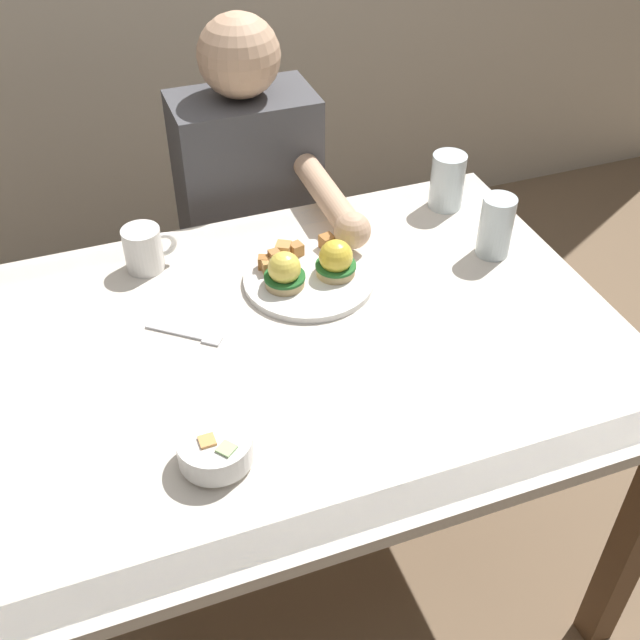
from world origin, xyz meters
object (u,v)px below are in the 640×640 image
object	(u,v)px
eggs_benedict_plate	(309,272)
water_glass_near	(447,185)
fork	(188,335)
diner_person	(254,212)
water_glass_far	(495,230)
fruit_bowl	(216,449)
coffee_mug	(144,248)
dining_table	(308,379)

from	to	relation	value
eggs_benedict_plate	water_glass_near	world-z (taller)	water_glass_near
fork	diner_person	bearing A→B (deg)	61.87
fork	water_glass_far	world-z (taller)	water_glass_far
eggs_benedict_plate	fruit_bowl	xyz separation A→B (m)	(-0.30, -0.39, 0.00)
diner_person	fruit_bowl	bearing A→B (deg)	-109.86
water_glass_far	coffee_mug	bearing A→B (deg)	164.00
coffee_mug	fork	xyz separation A→B (m)	(0.03, -0.25, -0.05)
water_glass_near	water_glass_far	world-z (taller)	water_glass_far
dining_table	diner_person	size ratio (longest dim) A/B	1.05
dining_table	coffee_mug	xyz separation A→B (m)	(-0.24, 0.33, 0.16)
water_glass_far	fork	bearing A→B (deg)	-176.45
eggs_benedict_plate	water_glass_far	distance (m)	0.41
fruit_bowl	fork	distance (m)	0.32
fork	dining_table	bearing A→B (deg)	-22.47
fork	water_glass_near	size ratio (longest dim) A/B	1.01
water_glass_near	water_glass_far	size ratio (longest dim) A/B	0.97
coffee_mug	water_glass_near	world-z (taller)	water_glass_near
diner_person	water_glass_near	bearing A→B (deg)	-33.90
eggs_benedict_plate	water_glass_near	distance (m)	0.43
water_glass_near	water_glass_far	distance (m)	0.21
dining_table	water_glass_far	world-z (taller)	water_glass_far
fruit_bowl	water_glass_far	world-z (taller)	water_glass_far
eggs_benedict_plate	water_glass_far	bearing A→B (deg)	-5.38
water_glass_near	diner_person	world-z (taller)	diner_person
water_glass_near	coffee_mug	bearing A→B (deg)	-179.71
coffee_mug	water_glass_near	xyz separation A→B (m)	(0.70, 0.00, 0.01)
eggs_benedict_plate	fruit_bowl	world-z (taller)	eggs_benedict_plate
dining_table	diner_person	bearing A→B (deg)	83.78
fruit_bowl	diner_person	world-z (taller)	diner_person
diner_person	coffee_mug	bearing A→B (deg)	-138.85
dining_table	fruit_bowl	bearing A→B (deg)	-135.75
water_glass_near	diner_person	distance (m)	0.50
eggs_benedict_plate	fork	bearing A→B (deg)	-163.52
dining_table	water_glass_far	distance (m)	0.51
dining_table	water_glass_far	size ratio (longest dim) A/B	8.82
fork	water_glass_near	xyz separation A→B (m)	(0.67, 0.25, 0.05)
water_glass_far	diner_person	xyz separation A→B (m)	(-0.40, 0.47, -0.15)
dining_table	eggs_benedict_plate	size ratio (longest dim) A/B	4.44
water_glass_far	eggs_benedict_plate	bearing A→B (deg)	174.62
fruit_bowl	coffee_mug	distance (m)	0.56
water_glass_near	water_glass_far	xyz separation A→B (m)	(0.01, -0.21, 0.00)
dining_table	water_glass_near	size ratio (longest dim) A/B	9.11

